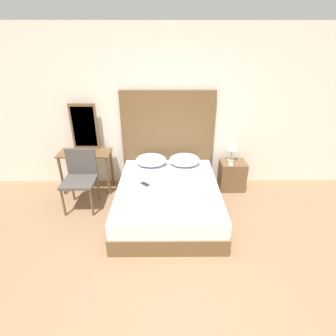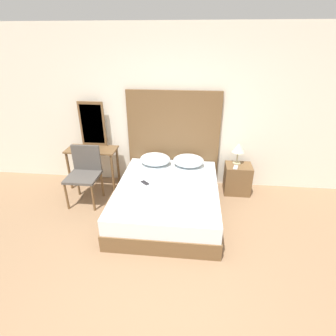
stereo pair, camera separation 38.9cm
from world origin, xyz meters
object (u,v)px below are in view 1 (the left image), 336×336
at_px(phone_on_bed, 145,184).
at_px(table_lamp, 232,146).
at_px(nightstand, 232,175).
at_px(phone_on_nightstand, 231,164).
at_px(bed, 168,199).
at_px(vanity_desk, 86,160).
at_px(chair, 80,175).

xyz_separation_m(phone_on_bed, table_lamp, (1.46, 0.77, 0.32)).
xyz_separation_m(nightstand, phone_on_nightstand, (-0.07, -0.09, 0.27)).
bearing_deg(phone_on_bed, bed, -7.44).
distance_m(phone_on_nightstand, vanity_desk, 2.50).
bearing_deg(phone_on_nightstand, phone_on_bed, -157.13).
xyz_separation_m(phone_on_bed, vanity_desk, (-1.07, 0.68, 0.09)).
relative_size(phone_on_bed, table_lamp, 0.42).
distance_m(nightstand, table_lamp, 0.54).
bearing_deg(phone_on_bed, nightstand, 24.87).
height_order(phone_on_bed, nightstand, nightstand).
bearing_deg(chair, phone_on_nightstand, 9.62).
bearing_deg(chair, table_lamp, 13.16).
relative_size(phone_on_bed, phone_on_nightstand, 0.96).
xyz_separation_m(phone_on_bed, phone_on_nightstand, (1.43, 0.60, 0.04)).
bearing_deg(phone_on_bed, table_lamp, 27.68).
distance_m(bed, phone_on_bed, 0.43).
relative_size(phone_on_nightstand, vanity_desk, 0.19).
bearing_deg(chair, vanity_desk, 95.46).
height_order(nightstand, phone_on_nightstand, phone_on_nightstand).
bearing_deg(nightstand, phone_on_nightstand, -127.21).
distance_m(phone_on_bed, vanity_desk, 1.27).
distance_m(phone_on_bed, chair, 1.04).
height_order(bed, phone_on_bed, phone_on_bed).
xyz_separation_m(bed, nightstand, (1.15, 0.74, 0.02)).
bearing_deg(nightstand, bed, -147.24).
bearing_deg(nightstand, chair, -168.61).
height_order(nightstand, vanity_desk, vanity_desk).
height_order(bed, nightstand, nightstand).
bearing_deg(nightstand, vanity_desk, -179.63).
bearing_deg(phone_on_bed, chair, 169.67).
xyz_separation_m(vanity_desk, chair, (0.05, -0.49, -0.03)).
bearing_deg(phone_on_bed, vanity_desk, 147.66).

